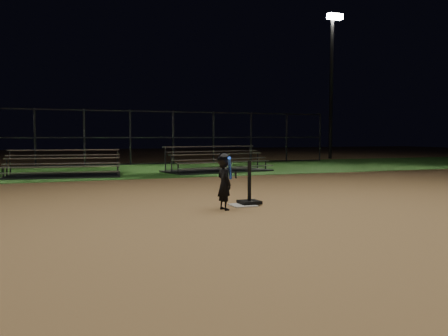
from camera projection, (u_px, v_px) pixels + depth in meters
ground at (243, 206)px, 8.56m from camera, size 80.00×80.00×0.00m
grass_strip at (143, 169)px, 17.89m from camera, size 60.00×8.00×0.01m
home_plate at (243, 205)px, 8.56m from camera, size 0.45×0.45×0.02m
batting_tee at (249, 196)px, 8.67m from camera, size 0.38×0.38×0.82m
child_batter at (224, 180)px, 8.05m from camera, size 0.41×0.62×1.02m
bleacher_left at (64, 171)px, 14.72m from camera, size 3.75×2.17×0.87m
bleacher_right at (218, 166)px, 16.83m from camera, size 4.12×2.54×0.94m
backstop_fence at (130, 138)px, 20.60m from camera, size 20.08×0.08×2.50m
light_pole_right at (332, 74)px, 26.39m from camera, size 0.90×0.53×8.30m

